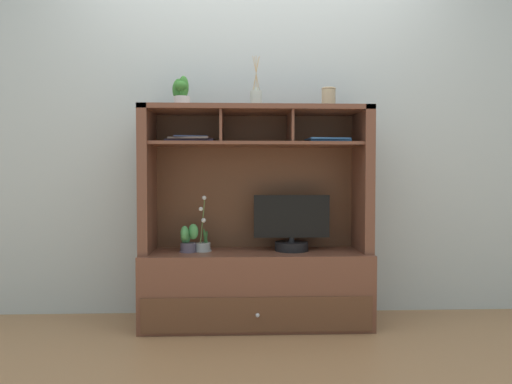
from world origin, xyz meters
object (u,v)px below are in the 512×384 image
(tv_monitor, at_px, (292,227))
(potted_fern, at_px, (188,239))
(magazine_stack_centre, at_px, (328,140))
(magazine_stack_left, at_px, (191,140))
(potted_succulent, at_px, (181,93))
(diffuser_bottle, at_px, (256,98))
(media_console, at_px, (256,259))
(ceramic_vase, at_px, (329,98))
(potted_orchid, at_px, (203,243))

(tv_monitor, xyz_separation_m, potted_fern, (-0.65, -0.03, -0.07))
(potted_fern, bearing_deg, magazine_stack_centre, -1.56)
(magazine_stack_left, relative_size, potted_succulent, 1.67)
(diffuser_bottle, bearing_deg, magazine_stack_centre, -4.08)
(media_console, relative_size, magazine_stack_left, 4.42)
(potted_fern, relative_size, ceramic_vase, 1.35)
(magazine_stack_left, bearing_deg, potted_succulent, -141.62)
(magazine_stack_centre, bearing_deg, ceramic_vase, 77.65)
(potted_orchid, distance_m, ceramic_vase, 1.21)
(media_console, distance_m, potted_succulent, 1.14)
(potted_succulent, bearing_deg, diffuser_bottle, -0.82)
(potted_fern, bearing_deg, potted_succulent, 158.66)
(tv_monitor, relative_size, potted_fern, 2.74)
(media_console, relative_size, diffuser_bottle, 4.47)
(potted_succulent, bearing_deg, tv_monitor, 0.92)
(media_console, distance_m, diffuser_bottle, 1.01)
(potted_fern, bearing_deg, potted_orchid, 16.55)
(tv_monitor, relative_size, magazine_stack_left, 1.50)
(magazine_stack_left, height_order, potted_succulent, potted_succulent)
(tv_monitor, height_order, ceramic_vase, ceramic_vase)
(tv_monitor, distance_m, potted_succulent, 1.08)
(potted_succulent, bearing_deg, media_console, 2.12)
(tv_monitor, distance_m, potted_orchid, 0.57)
(tv_monitor, distance_m, magazine_stack_centre, 0.59)
(media_console, bearing_deg, potted_succulent, -177.88)
(media_console, distance_m, potted_fern, 0.45)
(diffuser_bottle, bearing_deg, ceramic_vase, 3.39)
(potted_fern, xyz_separation_m, ceramic_vase, (0.88, 0.04, 0.88))
(media_console, height_order, tv_monitor, media_console)
(magazine_stack_left, xyz_separation_m, potted_succulent, (-0.06, -0.05, 0.29))
(magazine_stack_left, xyz_separation_m, ceramic_vase, (0.86, -0.02, 0.27))
(magazine_stack_left, bearing_deg, potted_fern, -107.93)
(magazine_stack_centre, bearing_deg, potted_orchid, 176.25)
(media_console, relative_size, potted_succulent, 7.40)
(tv_monitor, distance_m, ceramic_vase, 0.85)
(potted_orchid, height_order, magazine_stack_centre, magazine_stack_centre)
(ceramic_vase, bearing_deg, diffuser_bottle, -176.61)
(potted_fern, height_order, magazine_stack_left, magazine_stack_left)
(media_console, distance_m, potted_orchid, 0.35)
(magazine_stack_left, bearing_deg, potted_orchid, -24.12)
(ceramic_vase, bearing_deg, media_console, -179.58)
(tv_monitor, bearing_deg, media_console, 178.43)
(potted_succulent, bearing_deg, magazine_stack_centre, -2.42)
(media_console, bearing_deg, potted_fern, -175.72)
(magazine_stack_left, bearing_deg, media_console, -3.92)
(potted_fern, bearing_deg, ceramic_vase, 2.28)
(diffuser_bottle, relative_size, ceramic_vase, 2.45)
(potted_orchid, xyz_separation_m, potted_succulent, (-0.13, -0.01, 0.94))
(diffuser_bottle, height_order, potted_succulent, diffuser_bottle)
(tv_monitor, xyz_separation_m, magazine_stack_centre, (0.22, -0.05, 0.54))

